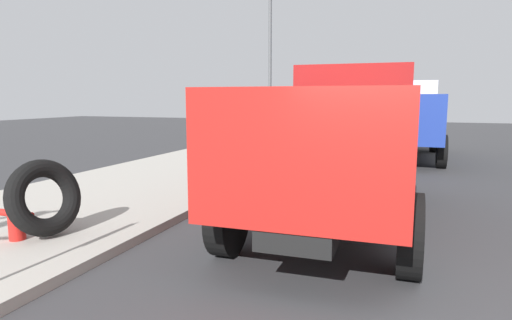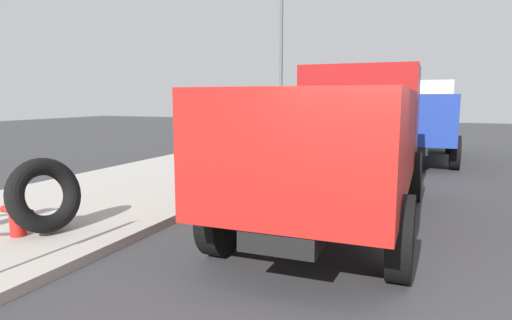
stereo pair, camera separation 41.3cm
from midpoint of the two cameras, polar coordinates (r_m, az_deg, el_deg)
The scene contains 6 objects.
ground_plane at distance 5.40m, azimuth 17.11°, elevation -17.16°, with size 80.00×80.00×0.00m, color #38383A.
fire_hydrant at distance 7.58m, azimuth -30.41°, elevation -5.77°, with size 0.27×0.62×0.85m.
loose_tire at distance 7.50m, azimuth -27.49°, elevation -4.43°, with size 1.20×1.20×0.28m, color black.
dump_truck_red at distance 8.20m, azimuth 9.66°, elevation 3.37°, with size 7.04×2.89×3.00m.
dump_truck_blue at distance 17.72m, azimuth 18.22°, elevation 5.58°, with size 7.03×2.86×3.00m.
street_light_pole at distance 16.18m, azimuth 1.10°, elevation 12.73°, with size 0.12×0.12×6.85m, color #595B5E.
Camera 1 is at (-4.97, 0.04, 2.28)m, focal length 30.41 mm.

